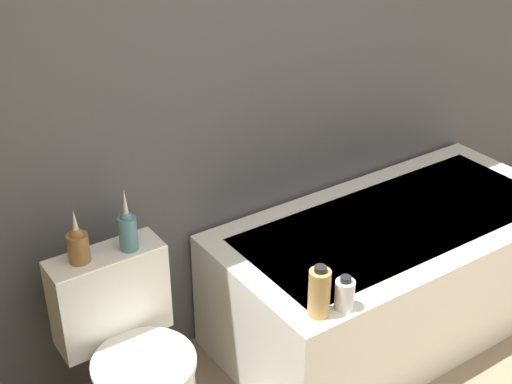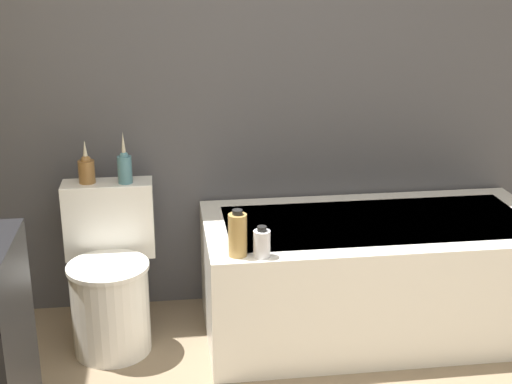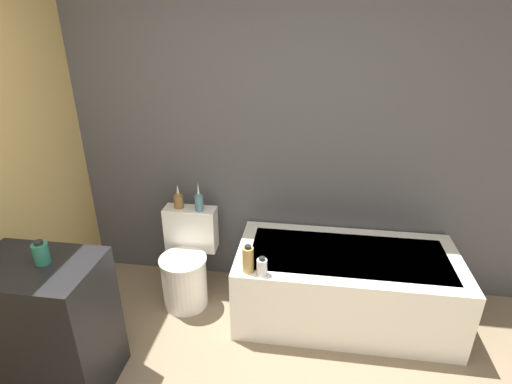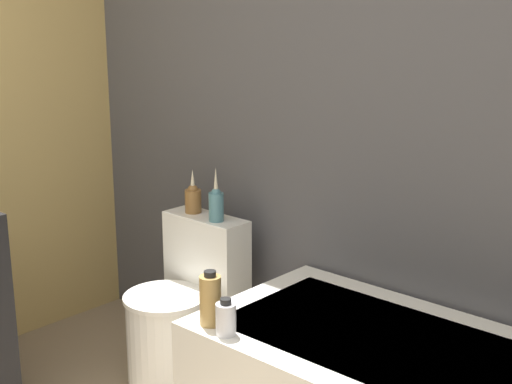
# 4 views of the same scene
# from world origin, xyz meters

# --- Properties ---
(wall_back_tiled) EXTENTS (6.40, 0.06, 2.60)m
(wall_back_tiled) POSITION_xyz_m (0.00, 2.05, 1.30)
(wall_back_tiled) COLOR #4C4C51
(wall_back_tiled) RESTS_ON ground_plane
(toilet) EXTENTS (0.42, 0.53, 0.74)m
(toilet) POSITION_xyz_m (-0.53, 1.64, 0.33)
(toilet) COLOR white
(toilet) RESTS_ON ground
(vase_gold) EXTENTS (0.08, 0.08, 0.21)m
(vase_gold) POSITION_xyz_m (-0.62, 1.82, 0.82)
(vase_gold) COLOR olive
(vase_gold) RESTS_ON toilet
(vase_silver) EXTENTS (0.07, 0.07, 0.25)m
(vase_silver) POSITION_xyz_m (-0.44, 1.80, 0.83)
(vase_silver) COLOR teal
(vase_silver) RESTS_ON toilet
(shampoo_bottle_tall) EXTENTS (0.08, 0.08, 0.20)m
(shampoo_bottle_tall) POSITION_xyz_m (0.04, 1.29, 0.66)
(shampoo_bottle_tall) COLOR tan
(shampoo_bottle_tall) RESTS_ON bathtub
(shampoo_bottle_short) EXTENTS (0.07, 0.07, 0.14)m
(shampoo_bottle_short) POSITION_xyz_m (0.14, 1.27, 0.63)
(shampoo_bottle_short) COLOR silver
(shampoo_bottle_short) RESTS_ON bathtub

